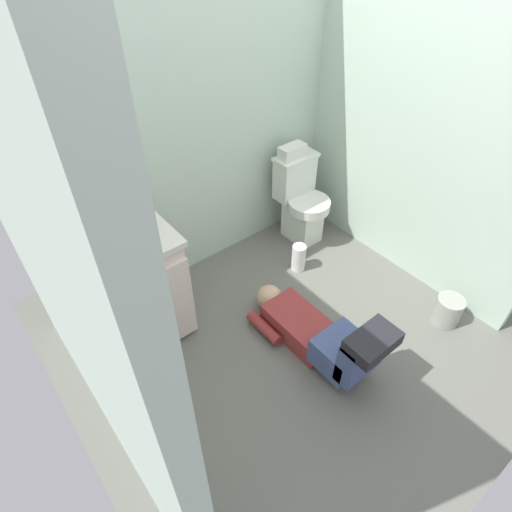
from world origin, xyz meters
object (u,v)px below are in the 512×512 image
toilet (301,201)px  person_plumber (320,335)px  soap_dispenser (77,234)px  bottle_amber (110,215)px  paper_towel_roll (299,258)px  vanity_cabinet (134,288)px  tissue_box (292,152)px  bottle_pink (106,222)px  bottle_green (91,222)px  faucet (108,222)px  trash_can (447,311)px

toilet → person_plumber: (-0.76, -1.00, -0.19)m
soap_dispenser → bottle_amber: size_ratio=1.04×
bottle_amber → paper_towel_roll: bearing=-17.1°
vanity_cabinet → tissue_box: 1.59m
person_plumber → paper_towel_roll: bearing=56.2°
soap_dispenser → bottle_amber: 0.22m
toilet → bottle_pink: (-1.60, 0.02, 0.53)m
bottle_green → bottle_pink: bottle_green is taller
vanity_cabinet → faucet: size_ratio=8.20×
bottle_green → trash_can: size_ratio=0.81×
trash_can → paper_towel_roll: 1.15m
tissue_box → bottle_pink: (-1.55, -0.07, 0.10)m
bottle_amber → faucet: bearing=-148.0°
toilet → bottle_green: bearing=178.1°
vanity_cabinet → paper_towel_roll: bearing=-9.9°
soap_dispenser → vanity_cabinet: bearing=-33.1°
faucet → paper_towel_roll: (1.28, -0.37, -0.75)m
bottle_green → paper_towel_roll: bearing=-15.4°
toilet → vanity_cabinet: bearing=-176.5°
soap_dispenser → trash_can: (1.91, -1.42, -0.78)m
soap_dispenser → bottle_green: size_ratio=0.93×
toilet → bottle_pink: 1.68m
faucet → vanity_cabinet: bearing=-88.7°
bottle_pink → trash_can: size_ratio=0.70×
soap_dispenser → paper_towel_roll: 1.69m
faucet → tissue_box: 1.53m
toilet → paper_towel_roll: bearing=-133.2°
faucet → tissue_box: faucet is taller
paper_towel_roll → tissue_box: bearing=58.1°
tissue_box → faucet: bearing=-178.5°
tissue_box → vanity_cabinet: bearing=-173.0°
soap_dispenser → bottle_green: bearing=14.3°
tissue_box → bottle_amber: size_ratio=1.38×
soap_dispenser → bottle_amber: soap_dispenser is taller
faucet → soap_dispenser: size_ratio=0.60×
tissue_box → bottle_green: (-1.62, -0.04, 0.11)m
person_plumber → bottle_amber: bottle_amber is taller
soap_dispenser → paper_towel_roll: (1.47, -0.35, -0.77)m
person_plumber → vanity_cabinet: bearing=132.2°
bottle_green → bottle_amber: bearing=5.0°
faucet → trash_can: faucet is taller
tissue_box → trash_can: size_ratio=0.99×
person_plumber → soap_dispenser: bearing=134.5°
soap_dispenser → person_plumber: bearing=-45.5°
toilet → faucet: faucet is taller
faucet → tissue_box: size_ratio=0.45×
faucet → person_plumber: faucet is taller
bottle_pink → bottle_amber: bottle_amber is taller
tissue_box → toilet: bearing=-63.6°
bottle_pink → bottle_green: bearing=151.9°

